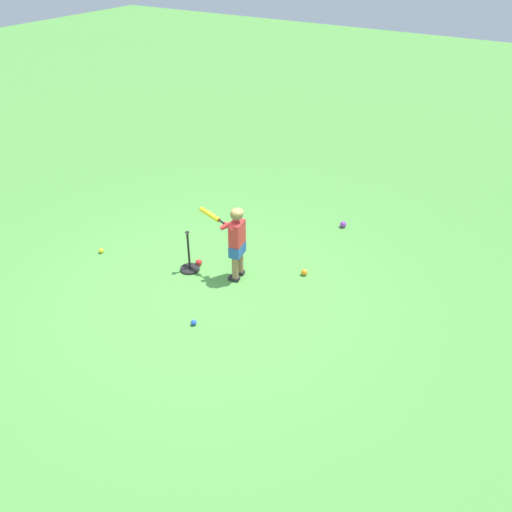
{
  "coord_description": "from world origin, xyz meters",
  "views": [
    {
      "loc": [
        4.71,
        3.68,
        4.32
      ],
      "look_at": [
        -0.5,
        0.43,
        0.45
      ],
      "focal_mm": 38.13,
      "sensor_mm": 36.0,
      "label": 1
    }
  ],
  "objects_px": {
    "play_ball_midfield": "(194,322)",
    "play_ball_behind_batter": "(343,224)",
    "play_ball_far_left": "(304,272)",
    "play_ball_far_right": "(101,251)",
    "child_batter": "(235,236)",
    "play_ball_by_bucket": "(199,262)",
    "batting_tee": "(190,264)"
  },
  "relations": [
    {
      "from": "play_ball_far_right",
      "to": "child_batter",
      "type": "bearing_deg",
      "value": 104.82
    },
    {
      "from": "play_ball_far_left",
      "to": "play_ball_midfield",
      "type": "height_order",
      "value": "play_ball_far_left"
    },
    {
      "from": "play_ball_far_left",
      "to": "batting_tee",
      "type": "relative_size",
      "value": 0.14
    },
    {
      "from": "play_ball_far_right",
      "to": "batting_tee",
      "type": "xyz_separation_m",
      "value": [
        -0.34,
        1.42,
        0.07
      ]
    },
    {
      "from": "play_ball_far_left",
      "to": "play_ball_by_bucket",
      "type": "xyz_separation_m",
      "value": [
        0.58,
        -1.42,
        0.0
      ]
    },
    {
      "from": "play_ball_midfield",
      "to": "play_ball_behind_batter",
      "type": "height_order",
      "value": "play_ball_behind_batter"
    },
    {
      "from": "play_ball_far_left",
      "to": "play_ball_far_right",
      "type": "height_order",
      "value": "play_ball_far_left"
    },
    {
      "from": "play_ball_by_bucket",
      "to": "play_ball_midfield",
      "type": "bearing_deg",
      "value": 34.41
    },
    {
      "from": "play_ball_far_right",
      "to": "play_ball_far_left",
      "type": "bearing_deg",
      "value": 110.76
    },
    {
      "from": "child_batter",
      "to": "play_ball_far_right",
      "type": "relative_size",
      "value": 14.58
    },
    {
      "from": "play_ball_far_left",
      "to": "play_ball_by_bucket",
      "type": "relative_size",
      "value": 0.95
    },
    {
      "from": "play_ball_far_left",
      "to": "play_ball_behind_batter",
      "type": "height_order",
      "value": "play_ball_behind_batter"
    },
    {
      "from": "child_batter",
      "to": "batting_tee",
      "type": "distance_m",
      "value": 0.88
    },
    {
      "from": "play_ball_far_left",
      "to": "child_batter",
      "type": "bearing_deg",
      "value": -55.91
    },
    {
      "from": "child_batter",
      "to": "batting_tee",
      "type": "bearing_deg",
      "value": -72.21
    },
    {
      "from": "child_batter",
      "to": "play_ball_behind_batter",
      "type": "xyz_separation_m",
      "value": [
        -2.11,
        0.69,
        -0.6
      ]
    },
    {
      "from": "play_ball_by_bucket",
      "to": "batting_tee",
      "type": "distance_m",
      "value": 0.18
    },
    {
      "from": "play_ball_far_left",
      "to": "play_ball_far_right",
      "type": "bearing_deg",
      "value": -69.24
    },
    {
      "from": "play_ball_midfield",
      "to": "batting_tee",
      "type": "distance_m",
      "value": 1.25
    },
    {
      "from": "batting_tee",
      "to": "play_ball_behind_batter",
      "type": "bearing_deg",
      "value": 149.89
    },
    {
      "from": "play_ball_far_right",
      "to": "batting_tee",
      "type": "height_order",
      "value": "batting_tee"
    },
    {
      "from": "play_ball_by_bucket",
      "to": "child_batter",
      "type": "bearing_deg",
      "value": 94.11
    },
    {
      "from": "child_batter",
      "to": "play_ball_by_bucket",
      "type": "distance_m",
      "value": 0.87
    },
    {
      "from": "play_ball_far_right",
      "to": "play_ball_by_bucket",
      "type": "xyz_separation_m",
      "value": [
        -0.5,
        1.45,
        0.01
      ]
    },
    {
      "from": "child_batter",
      "to": "play_ball_far_right",
      "type": "xyz_separation_m",
      "value": [
        0.55,
        -2.07,
        -0.61
      ]
    },
    {
      "from": "batting_tee",
      "to": "play_ball_by_bucket",
      "type": "bearing_deg",
      "value": 168.27
    },
    {
      "from": "child_batter",
      "to": "play_ball_midfield",
      "type": "relative_size",
      "value": 14.75
    },
    {
      "from": "play_ball_midfield",
      "to": "play_ball_behind_batter",
      "type": "bearing_deg",
      "value": 170.61
    },
    {
      "from": "child_batter",
      "to": "play_ball_by_bucket",
      "type": "relative_size",
      "value": 11.48
    },
    {
      "from": "play_ball_far_left",
      "to": "batting_tee",
      "type": "height_order",
      "value": "batting_tee"
    },
    {
      "from": "play_ball_midfield",
      "to": "batting_tee",
      "type": "relative_size",
      "value": 0.12
    },
    {
      "from": "play_ball_midfield",
      "to": "play_ball_far_right",
      "type": "height_order",
      "value": "same"
    }
  ]
}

